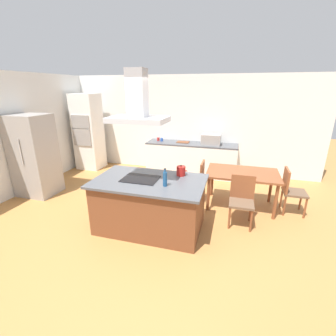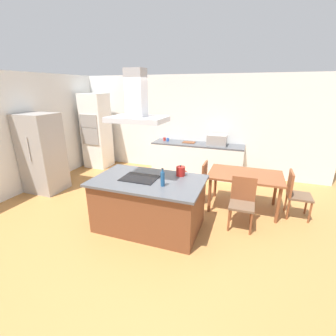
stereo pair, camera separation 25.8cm
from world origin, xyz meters
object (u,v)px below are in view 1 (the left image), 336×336
(olive_oil_bottle, at_px, (165,179))
(countertop_microwave, at_px, (211,139))
(chair_at_right_end, at_px, (291,188))
(chair_facing_island, at_px, (242,197))
(dining_table, at_px, (242,176))
(range_hood, at_px, (137,105))
(tea_kettle, at_px, (181,171))
(wall_oven_stack, at_px, (88,132))
(coffee_mug_blue, at_px, (162,140))
(cutting_board, at_px, (183,142))
(cooktop, at_px, (140,179))
(refrigerator, at_px, (34,156))
(chair_at_left_end, at_px, (197,179))
(coffee_mug_red, at_px, (158,139))

(olive_oil_bottle, distance_m, countertop_microwave, 3.07)
(chair_at_right_end, distance_m, chair_facing_island, 1.13)
(dining_table, xyz_separation_m, range_hood, (-1.68, -1.26, 1.43))
(tea_kettle, distance_m, wall_oven_stack, 4.07)
(olive_oil_bottle, xyz_separation_m, wall_oven_stack, (-3.23, 2.81, 0.08))
(coffee_mug_blue, bearing_deg, cutting_board, 1.79)
(cooktop, xyz_separation_m, dining_table, (1.68, 1.26, -0.24))
(refrigerator, relative_size, dining_table, 1.30)
(cooktop, relative_size, olive_oil_bottle, 2.07)
(cutting_board, distance_m, refrigerator, 3.70)
(tea_kettle, distance_m, range_hood, 1.33)
(dining_table, bearing_deg, countertop_microwave, 116.80)
(coffee_mug_blue, bearing_deg, wall_oven_stack, -173.17)
(tea_kettle, xyz_separation_m, chair_at_left_end, (0.15, 0.90, -0.48))
(refrigerator, bearing_deg, cooktop, -12.90)
(tea_kettle, distance_m, chair_facing_island, 1.19)
(tea_kettle, xyz_separation_m, cutting_board, (-0.53, 2.57, -0.07))
(coffee_mug_red, distance_m, cutting_board, 0.74)
(dining_table, distance_m, chair_facing_island, 0.68)
(countertop_microwave, xyz_separation_m, wall_oven_stack, (-3.61, -0.23, 0.06))
(tea_kettle, xyz_separation_m, coffee_mug_red, (-1.27, 2.60, -0.04))
(chair_at_left_end, distance_m, chair_at_right_end, 1.83)
(coffee_mug_red, bearing_deg, chair_at_right_end, -27.54)
(cooktop, xyz_separation_m, tea_kettle, (0.62, 0.36, 0.08))
(olive_oil_bottle, distance_m, refrigerator, 3.41)
(coffee_mug_red, bearing_deg, dining_table, -35.98)
(cooktop, relative_size, refrigerator, 0.33)
(coffee_mug_red, xyz_separation_m, wall_oven_stack, (-2.09, -0.31, 0.16))
(cutting_board, bearing_deg, chair_at_right_end, -33.58)
(olive_oil_bottle, relative_size, countertop_microwave, 0.58)
(olive_oil_bottle, height_order, dining_table, olive_oil_bottle)
(cooktop, distance_m, range_hood, 1.20)
(olive_oil_bottle, distance_m, cutting_board, 3.13)
(tea_kettle, relative_size, dining_table, 0.15)
(chair_at_left_end, bearing_deg, cooktop, -121.19)
(cooktop, xyz_separation_m, chair_at_left_end, (0.76, 1.26, -0.40))
(coffee_mug_blue, xyz_separation_m, chair_facing_island, (2.22, -2.31, -0.44))
(cooktop, height_order, coffee_mug_blue, coffee_mug_blue)
(countertop_microwave, height_order, range_hood, range_hood)
(coffee_mug_red, height_order, chair_at_right_end, coffee_mug_red)
(olive_oil_bottle, height_order, coffee_mug_red, olive_oil_bottle)
(dining_table, xyz_separation_m, chair_at_right_end, (0.92, 0.00, -0.16))
(coffee_mug_blue, relative_size, chair_at_right_end, 0.10)
(cooktop, distance_m, chair_facing_island, 1.83)
(dining_table, relative_size, chair_facing_island, 1.57)
(wall_oven_stack, bearing_deg, range_hood, -43.96)
(chair_at_right_end, bearing_deg, cutting_board, 146.42)
(countertop_microwave, xyz_separation_m, refrigerator, (-3.69, -2.23, -0.13))
(cooktop, xyz_separation_m, refrigerator, (-2.82, 0.65, 0.00))
(chair_at_left_end, bearing_deg, chair_facing_island, -36.01)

